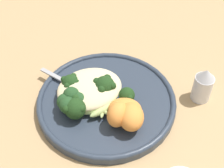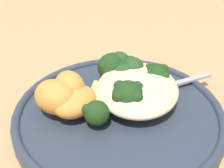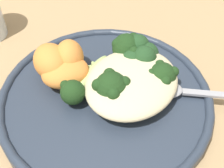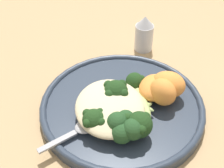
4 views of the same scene
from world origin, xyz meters
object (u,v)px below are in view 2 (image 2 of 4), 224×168
sweet_potato_chunk_2 (70,88)px  spoon (168,85)px  broccoli_stalk_0 (97,106)px  broccoli_stalk_3 (112,70)px  broccoli_stalk_1 (125,96)px  quinoa_mound (137,88)px  sweet_potato_chunk_1 (74,103)px  kale_tuft (124,68)px  plate (119,114)px  broccoli_stalk_2 (146,79)px  sweet_potato_chunk_0 (56,97)px

sweet_potato_chunk_2 → spoon: bearing=109.9°
broccoli_stalk_0 → broccoli_stalk_3: bearing=163.4°
broccoli_stalk_1 → spoon: broccoli_stalk_1 is taller
quinoa_mound → sweet_potato_chunk_2: bearing=-78.1°
broccoli_stalk_1 → broccoli_stalk_3: broccoli_stalk_1 is taller
sweet_potato_chunk_1 → kale_tuft: bearing=146.3°
quinoa_mound → broccoli_stalk_1: (0.03, -0.02, 0.01)m
broccoli_stalk_3 → kale_tuft: (-0.00, 0.02, -0.00)m
broccoli_stalk_1 → sweet_potato_chunk_1: broccoli_stalk_1 is taller
plate → quinoa_mound: 0.04m
broccoli_stalk_0 → sweet_potato_chunk_1: 0.03m
broccoli_stalk_2 → broccoli_stalk_0: bearing=-155.5°
sweet_potato_chunk_1 → spoon: 0.15m
spoon → kale_tuft: bearing=136.5°
kale_tuft → broccoli_stalk_2: bearing=56.3°
plate → sweet_potato_chunk_0: bearing=-81.1°
sweet_potato_chunk_1 → spoon: bearing=120.3°
sweet_potato_chunk_0 → sweet_potato_chunk_2: sweet_potato_chunk_2 is taller
quinoa_mound → broccoli_stalk_3: broccoli_stalk_3 is taller
spoon → sweet_potato_chunk_1: bearing=-179.7°
sweet_potato_chunk_2 → spoon: 0.15m
quinoa_mound → broccoli_stalk_0: bearing=-50.8°
sweet_potato_chunk_0 → sweet_potato_chunk_1: (0.00, 0.02, -0.01)m
broccoli_stalk_3 → quinoa_mound: bearing=-114.3°
sweet_potato_chunk_1 → sweet_potato_chunk_0: bearing=-99.3°
sweet_potato_chunk_1 → spoon: size_ratio=0.62×
broccoli_stalk_3 → kale_tuft: bearing=-53.7°
broccoli_stalk_1 → broccoli_stalk_3: 0.07m
broccoli_stalk_2 → spoon: size_ratio=1.16×
plate → quinoa_mound: size_ratio=2.14×
kale_tuft → spoon: (0.02, 0.07, -0.02)m
broccoli_stalk_1 → broccoli_stalk_0: bearing=-127.4°
quinoa_mound → broccoli_stalk_2: size_ratio=1.10×
spoon → quinoa_mound: bearing=-176.1°
broccoli_stalk_2 → sweet_potato_chunk_1: size_ratio=1.89×
spoon → broccoli_stalk_0: bearing=-173.2°
broccoli_stalk_2 → sweet_potato_chunk_1: 0.11m
broccoli_stalk_2 → kale_tuft: 0.04m
quinoa_mound → sweet_potato_chunk_0: size_ratio=2.26×
plate → sweet_potato_chunk_0: sweet_potato_chunk_0 is taller
broccoli_stalk_1 → kale_tuft: broccoli_stalk_1 is taller
quinoa_mound → broccoli_stalk_1: size_ratio=1.52×
broccoli_stalk_1 → sweet_potato_chunk_1: (0.02, -0.06, -0.00)m
broccoli_stalk_0 → kale_tuft: kale_tuft is taller
broccoli_stalk_0 → broccoli_stalk_3: broccoli_stalk_3 is taller
plate → sweet_potato_chunk_1: (0.02, -0.06, 0.03)m
broccoli_stalk_2 → kale_tuft: kale_tuft is taller
quinoa_mound → spoon: (-0.03, 0.04, -0.01)m
sweet_potato_chunk_1 → broccoli_stalk_0: bearing=91.8°
plate → spoon: 0.09m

